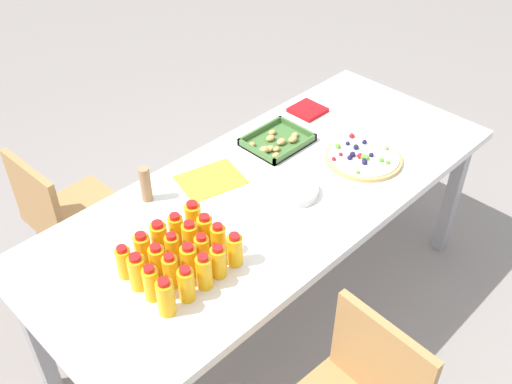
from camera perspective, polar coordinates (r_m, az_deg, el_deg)
name	(u,v)px	position (r m, az deg, el deg)	size (l,w,h in m)	color
ground_plane	(269,309)	(2.94, 1.31, -11.34)	(12.00, 12.00, 0.00)	gray
party_table	(272,202)	(2.45, 1.55, -0.95)	(2.11, 0.88, 0.76)	white
chair_far_left	(66,213)	(2.82, -18.03, -1.97)	(0.41, 0.41, 0.83)	#B7844C
juice_bottle_0	(166,297)	(1.92, -8.79, -10.12)	(0.06, 0.06, 0.15)	#F9AD14
juice_bottle_1	(186,284)	(1.95, -6.81, -8.94)	(0.06, 0.06, 0.14)	#FBAD14
juice_bottle_2	(204,272)	(1.98, -5.09, -7.78)	(0.06, 0.06, 0.14)	#FAAE14
juice_bottle_3	(218,262)	(2.02, -3.70, -6.80)	(0.06, 0.06, 0.13)	#FAAB14
juice_bottle_4	(235,250)	(2.05, -2.09, -5.67)	(0.06, 0.06, 0.14)	#F9AF14
juice_bottle_5	(151,283)	(1.97, -10.18, -8.76)	(0.05, 0.05, 0.14)	#FAAF14
juice_bottle_6	(171,271)	(2.00, -8.32, -7.66)	(0.05, 0.05, 0.14)	#FAAF14
juice_bottle_7	(189,261)	(2.03, -6.55, -6.67)	(0.06, 0.06, 0.14)	#F9AE14
juice_bottle_8	(202,251)	(2.06, -5.27, -5.72)	(0.05, 0.05, 0.14)	#FBAD14
juice_bottle_9	(218,240)	(2.09, -3.70, -4.69)	(0.06, 0.06, 0.13)	#F9AE14
juice_bottle_10	(138,272)	(2.01, -11.47, -7.67)	(0.06, 0.06, 0.15)	#FAAC14
juice_bottle_11	(157,261)	(2.04, -9.60, -6.66)	(0.06, 0.06, 0.13)	#F9AE14
juice_bottle_12	(173,250)	(2.07, -8.11, -5.61)	(0.05, 0.05, 0.14)	#FAAD14
juice_bottle_13	(190,239)	(2.10, -6.42, -4.58)	(0.06, 0.06, 0.15)	#F9AD14
juice_bottle_14	(205,231)	(2.13, -4.98, -3.80)	(0.06, 0.06, 0.14)	#FBAF14
juice_bottle_15	(124,262)	(2.06, -12.73, -6.70)	(0.05, 0.05, 0.13)	#F9AA14
juice_bottle_16	(143,250)	(2.08, -10.97, -5.61)	(0.06, 0.06, 0.14)	#F8AD14
juice_bottle_17	(159,239)	(2.11, -9.42, -4.54)	(0.06, 0.06, 0.15)	#F8AB14
juice_bottle_18	(176,229)	(2.15, -7.80, -3.64)	(0.06, 0.06, 0.13)	#FAAA14
juice_bottle_19	(193,219)	(2.18, -6.14, -2.63)	(0.06, 0.06, 0.15)	#F9AC14
fruit_pizza	(363,157)	(2.61, 10.42, 3.36)	(0.34, 0.34, 0.05)	tan
snack_tray	(277,142)	(2.67, 2.04, 4.92)	(0.28, 0.23, 0.04)	#477238
plate_stack	(294,191)	(2.38, 3.73, 0.14)	(0.20, 0.20, 0.03)	silver
napkin_stack	(308,110)	(2.92, 5.06, 7.97)	(0.15, 0.15, 0.02)	red
cardboard_tube	(146,184)	(2.35, -10.72, 0.75)	(0.04, 0.04, 0.15)	#9E7A56
paper_folder	(211,180)	(2.46, -4.43, 1.20)	(0.26, 0.20, 0.01)	yellow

